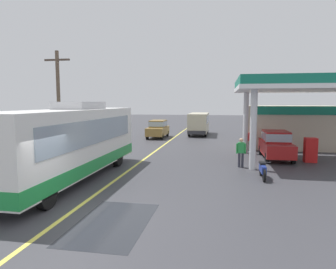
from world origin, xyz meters
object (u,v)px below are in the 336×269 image
motorcycle_parked_forecourt (263,169)px  pedestrian_by_shop (241,151)px  car_at_pump (276,143)px  coach_bus_main (71,144)px  minibus_opposing_lane (199,122)px  pedestrian_near_pump (251,139)px  car_trailing_behind_bus (158,128)px

motorcycle_parked_forecourt → pedestrian_by_shop: (-0.88, 2.41, 0.49)m
car_at_pump → coach_bus_main: bearing=-145.3°
coach_bus_main → minibus_opposing_lane: 21.61m
pedestrian_by_shop → motorcycle_parked_forecourt: bearing=-70.0°
coach_bus_main → pedestrian_near_pump: (9.17, 10.13, -0.79)m
minibus_opposing_lane → pedestrian_near_pump: size_ratio=3.69×
motorcycle_parked_forecourt → minibus_opposing_lane: bearing=103.2°
coach_bus_main → minibus_opposing_lane: coach_bus_main is taller
car_at_pump → minibus_opposing_lane: minibus_opposing_lane is taller
coach_bus_main → motorcycle_parked_forecourt: bearing=11.2°
coach_bus_main → pedestrian_by_shop: bearing=27.4°
pedestrian_by_shop → car_at_pump: bearing=52.1°
motorcycle_parked_forecourt → car_trailing_behind_bus: 17.87m
car_trailing_behind_bus → coach_bus_main: bearing=-91.4°
pedestrian_by_shop → pedestrian_near_pump: bearing=79.6°
car_at_pump → pedestrian_near_pump: 3.16m
car_at_pump → pedestrian_near_pump: car_at_pump is taller
pedestrian_by_shop → coach_bus_main: bearing=-152.6°
coach_bus_main → pedestrian_near_pump: 13.69m
coach_bus_main → motorcycle_parked_forecourt: size_ratio=6.13×
motorcycle_parked_forecourt → car_trailing_behind_bus: (-8.52, 15.70, 0.57)m
minibus_opposing_lane → car_trailing_behind_bus: bearing=-137.2°
pedestrian_by_shop → car_trailing_behind_bus: car_trailing_behind_bus is taller
minibus_opposing_lane → pedestrian_by_shop: bearing=-77.8°
coach_bus_main → minibus_opposing_lane: size_ratio=1.80×
car_trailing_behind_bus → motorcycle_parked_forecourt: bearing=-61.5°
pedestrian_near_pump → pedestrian_by_shop: bearing=-100.4°
minibus_opposing_lane → motorcycle_parked_forecourt: bearing=-76.8°
car_at_pump → minibus_opposing_lane: (-6.05, 13.91, 0.46)m
coach_bus_main → pedestrian_by_shop: 9.14m
car_trailing_behind_bus → car_at_pump: bearing=-45.6°
motorcycle_parked_forecourt → car_at_pump: bearing=74.6°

